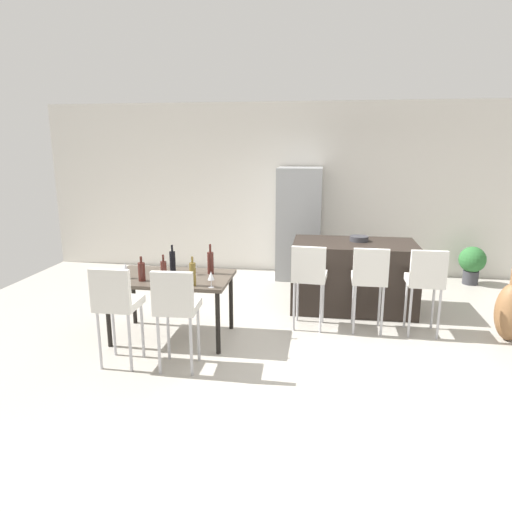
% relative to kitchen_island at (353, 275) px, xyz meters
% --- Properties ---
extents(ground_plane, '(10.00, 10.00, 0.00)m').
position_rel_kitchen_island_xyz_m(ground_plane, '(-0.38, -1.00, -0.46)').
color(ground_plane, '#ADA89E').
extents(back_wall, '(10.00, 0.12, 2.90)m').
position_rel_kitchen_island_xyz_m(back_wall, '(-0.38, 1.86, 0.99)').
color(back_wall, silver).
rests_on(back_wall, ground_plane).
extents(kitchen_island, '(1.64, 0.93, 0.92)m').
position_rel_kitchen_island_xyz_m(kitchen_island, '(0.00, 0.00, 0.00)').
color(kitchen_island, black).
rests_on(kitchen_island, ground_plane).
extents(bar_chair_left, '(0.43, 0.43, 1.05)m').
position_rel_kitchen_island_xyz_m(bar_chair_left, '(-0.57, -0.85, 0.24)').
color(bar_chair_left, silver).
rests_on(bar_chair_left, ground_plane).
extents(bar_chair_middle, '(0.41, 0.41, 1.05)m').
position_rel_kitchen_island_xyz_m(bar_chair_middle, '(0.13, -0.85, 0.24)').
color(bar_chair_middle, silver).
rests_on(bar_chair_middle, ground_plane).
extents(bar_chair_right, '(0.40, 0.40, 1.05)m').
position_rel_kitchen_island_xyz_m(bar_chair_right, '(0.77, -0.85, 0.24)').
color(bar_chair_right, silver).
rests_on(bar_chair_right, ground_plane).
extents(dining_table, '(1.36, 0.82, 0.74)m').
position_rel_kitchen_island_xyz_m(dining_table, '(-2.12, -1.34, 0.21)').
color(dining_table, '#4C4238').
rests_on(dining_table, ground_plane).
extents(dining_chair_near, '(0.40, 0.40, 1.05)m').
position_rel_kitchen_island_xyz_m(dining_chair_near, '(-2.43, -2.12, 0.24)').
color(dining_chair_near, silver).
rests_on(dining_chair_near, ground_plane).
extents(dining_chair_far, '(0.42, 0.42, 1.05)m').
position_rel_kitchen_island_xyz_m(dining_chair_far, '(-1.81, -2.12, 0.24)').
color(dining_chair_far, silver).
rests_on(dining_chair_far, ground_plane).
extents(wine_bottle_inner, '(0.06, 0.06, 0.32)m').
position_rel_kitchen_island_xyz_m(wine_bottle_inner, '(-2.10, -1.63, 0.41)').
color(wine_bottle_inner, '#471E19').
rests_on(wine_bottle_inner, dining_table).
extents(wine_bottle_end, '(0.07, 0.07, 0.32)m').
position_rel_kitchen_island_xyz_m(wine_bottle_end, '(-2.17, -1.13, 0.41)').
color(wine_bottle_end, black).
rests_on(wine_bottle_end, dining_table).
extents(wine_bottle_left, '(0.08, 0.08, 0.28)m').
position_rel_kitchen_island_xyz_m(wine_bottle_left, '(-2.38, -1.55, 0.39)').
color(wine_bottle_left, '#471E19').
rests_on(wine_bottle_left, dining_table).
extents(wine_bottle_right, '(0.07, 0.07, 0.32)m').
position_rel_kitchen_island_xyz_m(wine_bottle_right, '(-1.78, -1.65, 0.41)').
color(wine_bottle_right, brown).
rests_on(wine_bottle_right, dining_table).
extents(wine_bottle_corner, '(0.07, 0.07, 0.35)m').
position_rel_kitchen_island_xyz_m(wine_bottle_corner, '(-1.70, -1.16, 0.41)').
color(wine_bottle_corner, '#471E19').
rests_on(wine_bottle_corner, dining_table).
extents(wine_glass_middle, '(0.07, 0.07, 0.17)m').
position_rel_kitchen_island_xyz_m(wine_glass_middle, '(-1.89, -1.23, 0.40)').
color(wine_glass_middle, silver).
rests_on(wine_glass_middle, dining_table).
extents(wine_glass_far, '(0.07, 0.07, 0.17)m').
position_rel_kitchen_island_xyz_m(wine_glass_far, '(-2.60, -1.48, 0.40)').
color(wine_glass_far, silver).
rests_on(wine_glass_far, dining_table).
extents(wine_glass_near, '(0.07, 0.07, 0.17)m').
position_rel_kitchen_island_xyz_m(wine_glass_near, '(-1.57, -1.68, 0.40)').
color(wine_glass_near, silver).
rests_on(wine_glass_near, dining_table).
extents(refrigerator, '(0.72, 0.68, 1.84)m').
position_rel_kitchen_island_xyz_m(refrigerator, '(-0.83, 1.42, 0.46)').
color(refrigerator, '#939699').
rests_on(refrigerator, ground_plane).
extents(fruit_bowl, '(0.25, 0.25, 0.07)m').
position_rel_kitchen_island_xyz_m(fruit_bowl, '(0.06, 0.10, 0.50)').
color(fruit_bowl, '#333338').
rests_on(fruit_bowl, kitchen_island).
extents(floor_vase, '(0.35, 0.35, 0.86)m').
position_rel_kitchen_island_xyz_m(floor_vase, '(1.73, -0.86, -0.11)').
color(floor_vase, brown).
rests_on(floor_vase, ground_plane).
extents(potted_plant, '(0.42, 0.42, 0.62)m').
position_rel_kitchen_island_xyz_m(potted_plant, '(1.96, 1.41, -0.10)').
color(potted_plant, '#38383D').
rests_on(potted_plant, ground_plane).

